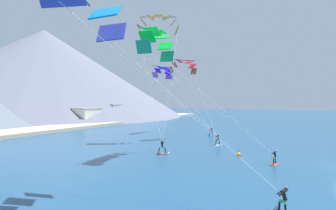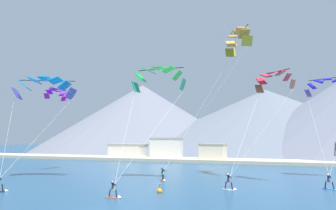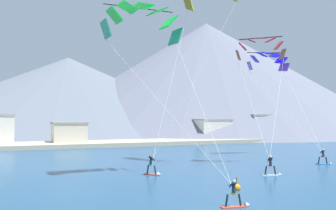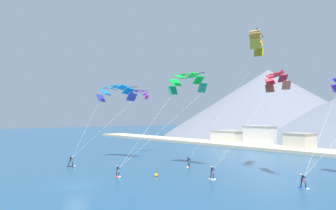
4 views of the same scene
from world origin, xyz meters
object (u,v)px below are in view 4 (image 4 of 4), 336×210
at_px(parafoil_kite_far_right, 276,80).
at_px(parafoil_kite_near_trail, 186,81).
at_px(kitesurfer_far_right, 213,175).
at_px(kitesurfer_near_trail, 118,174).
at_px(kitesurfer_far_left, 304,184).
at_px(race_marker_buoy, 156,175).
at_px(kitesurfer_near_lead, 188,164).
at_px(parafoil_kite_distant_high_outer, 139,93).
at_px(kitesurfer_mid_center, 72,163).
at_px(parafoil_kite_mid_center, 116,92).
at_px(parafoil_kite_near_lead, 256,41).

bearing_deg(parafoil_kite_far_right, parafoil_kite_near_trail, -169.67).
bearing_deg(kitesurfer_far_right, kitesurfer_near_trail, -137.32).
relative_size(kitesurfer_far_left, race_marker_buoy, 1.75).
distance_m(kitesurfer_far_left, parafoil_kite_far_right, 14.09).
relative_size(kitesurfer_near_lead, parafoil_kite_distant_high_outer, 0.38).
bearing_deg(kitesurfer_mid_center, kitesurfer_near_lead, 48.34).
bearing_deg(race_marker_buoy, kitesurfer_far_right, 33.15).
xyz_separation_m(kitesurfer_mid_center, parafoil_kite_mid_center, (-4.20, 10.57, 12.39)).
relative_size(kitesurfer_mid_center, parafoil_kite_distant_high_outer, 0.37).
distance_m(kitesurfer_far_right, parafoil_kite_distant_high_outer, 35.27).
bearing_deg(kitesurfer_near_lead, parafoil_kite_distant_high_outer, 166.37).
relative_size(parafoil_kite_mid_center, parafoil_kite_distant_high_outer, 2.80).
xyz_separation_m(parafoil_kite_near_trail, parafoil_kite_mid_center, (-15.84, -3.93, -0.94)).
distance_m(kitesurfer_mid_center, parafoil_kite_far_right, 33.87).
bearing_deg(parafoil_kite_near_trail, race_marker_buoy, -66.79).
height_order(kitesurfer_near_lead, parafoil_kite_mid_center, parafoil_kite_mid_center).
xyz_separation_m(parafoil_kite_near_trail, race_marker_buoy, (3.87, -9.03, -13.71)).
height_order(kitesurfer_mid_center, parafoil_kite_near_lead, parafoil_kite_near_lead).
distance_m(kitesurfer_mid_center, race_marker_buoy, 16.46).
bearing_deg(parafoil_kite_near_trail, kitesurfer_near_trail, -85.17).
relative_size(kitesurfer_near_trail, parafoil_kite_distant_high_outer, 0.37).
height_order(kitesurfer_near_trail, parafoil_kite_near_trail, parafoil_kite_near_trail).
bearing_deg(kitesurfer_mid_center, parafoil_kite_near_trail, 51.22).
distance_m(parafoil_kite_distant_high_outer, race_marker_buoy, 31.48).
xyz_separation_m(kitesurfer_mid_center, parafoil_kite_far_right, (26.40, 17.19, 12.44)).
height_order(kitesurfer_near_lead, kitesurfer_far_left, kitesurfer_near_lead).
bearing_deg(parafoil_kite_near_trail, parafoil_kite_far_right, 10.33).
bearing_deg(kitesurfer_far_right, kitesurfer_near_lead, 155.13).
height_order(kitesurfer_near_trail, kitesurfer_far_right, kitesurfer_far_right).
height_order(kitesurfer_mid_center, race_marker_buoy, kitesurfer_mid_center).
bearing_deg(parafoil_kite_far_right, parafoil_kite_mid_center, -167.79).
distance_m(parafoil_kite_near_trail, parafoil_kite_far_right, 15.03).
relative_size(kitesurfer_near_trail, parafoil_kite_near_lead, 0.09).
bearing_deg(kitesurfer_near_lead, parafoil_kite_far_right, 12.71).
bearing_deg(kitesurfer_far_right, kitesurfer_mid_center, -156.24).
bearing_deg(kitesurfer_far_right, kitesurfer_far_left, 21.85).
distance_m(parafoil_kite_mid_center, parafoil_kite_far_right, 31.31).
bearing_deg(parafoil_kite_distant_high_outer, parafoil_kite_near_lead, 0.55).
relative_size(kitesurfer_far_right, race_marker_buoy, 1.81).
bearing_deg(kitesurfer_near_trail, parafoil_kite_near_lead, 64.67).
xyz_separation_m(kitesurfer_near_trail, race_marker_buoy, (2.75, 4.27, -0.28)).
relative_size(kitesurfer_far_right, parafoil_kite_near_lead, 0.10).
bearing_deg(parafoil_kite_mid_center, kitesurfer_far_left, 4.97).
relative_size(parafoil_kite_near_lead, parafoil_kite_far_right, 1.52).
xyz_separation_m(kitesurfer_near_lead, race_marker_buoy, (3.02, -8.59, -0.42)).
bearing_deg(parafoil_kite_far_right, kitesurfer_near_lead, -167.29).
relative_size(parafoil_kite_mid_center, race_marker_buoy, 13.11).
bearing_deg(parafoil_kite_near_lead, kitesurfer_far_left, -29.44).
xyz_separation_m(kitesurfer_far_left, parafoil_kite_near_lead, (-10.55, 5.95, 18.89)).
relative_size(kitesurfer_mid_center, kitesurfer_far_left, 1.00).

